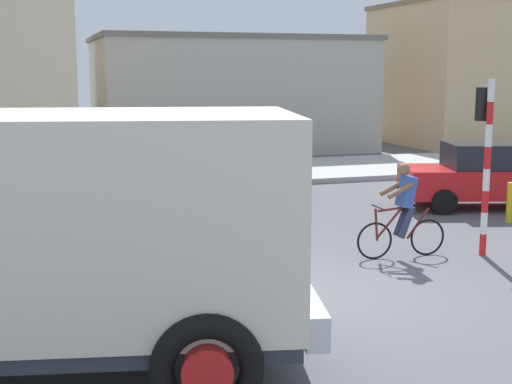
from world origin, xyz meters
name	(u,v)px	position (x,y,z in m)	size (l,w,h in m)	color
ground_plane	(326,296)	(0.00, 0.00, 0.00)	(120.00, 120.00, 0.00)	#56565B
sidewalk_far	(169,176)	(0.00, 12.57, 0.08)	(80.00, 5.00, 0.16)	#ADADA8
truck_foreground	(55,229)	(-3.93, -1.72, 1.67)	(5.81, 3.64, 2.90)	silver
cyclist	(403,211)	(2.20, 1.69, 0.86)	(1.73, 0.50, 1.72)	black
traffic_light_pole	(486,143)	(3.70, 1.45, 2.07)	(0.24, 0.43, 3.20)	red
car_red_near	(219,171)	(0.47, 8.06, 0.82)	(4.23, 2.38, 1.60)	#1E2328
car_far_side	(487,175)	(6.56, 5.33, 0.82)	(4.32, 2.75, 1.60)	red
pedestrian_near_kerb	(147,170)	(-1.32, 8.50, 0.85)	(0.34, 0.22, 1.62)	#2D334C
bollard_far	(510,202)	(5.99, 3.68, 0.45)	(0.14, 0.14, 0.90)	gold
building_mid_block	(228,93)	(4.16, 20.45, 2.38)	(11.26, 7.37, 4.76)	#B2AD9E
building_corner_right	(481,74)	(16.09, 19.49, 3.21)	(8.47, 7.47, 6.42)	#D1B284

